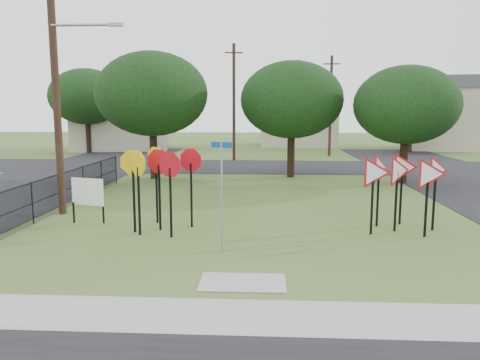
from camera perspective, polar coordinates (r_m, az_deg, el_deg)
name	(u,v)px	position (r m, az deg, el deg)	size (l,w,h in m)	color
ground	(247,252)	(13.36, 0.85, -8.75)	(140.00, 140.00, 0.00)	#3E5D23
sidewalk	(238,316)	(9.43, -0.23, -16.29)	(30.00, 1.60, 0.02)	#97968E
planting_strip	(234,348)	(8.36, -0.75, -19.75)	(30.00, 0.80, 0.02)	#3E5D23
street_left	(19,189)	(26.26, -25.33, -0.95)	(8.00, 50.00, 0.02)	black
street_far	(258,167)	(32.99, 2.26, 1.65)	(60.00, 8.00, 0.02)	black
curb_pad	(243,282)	(11.09, 0.33, -12.38)	(2.00, 1.20, 0.02)	#97968E
street_name_sign	(222,189)	(13.15, -2.24, -1.10)	(0.60, 0.24, 3.09)	#909398
stop_sign_cluster	(158,171)	(15.49, -9.95, 1.11)	(2.57, 2.29, 2.72)	black
yield_sign_cluster	(402,174)	(16.18, 19.18, 0.66)	(3.20, 1.80, 2.57)	black
info_board	(88,194)	(17.27, -18.09, -1.58)	(1.25, 0.37, 1.60)	black
utility_pole_main	(57,76)	(18.94, -21.45, 11.73)	(3.55, 0.33, 10.00)	#39241A
far_pole_a	(234,102)	(36.84, -0.75, 9.54)	(1.40, 0.24, 9.00)	#39241A
far_pole_b	(331,105)	(41.11, 10.98, 8.93)	(1.40, 0.24, 8.50)	#39241A
far_pole_c	(151,103)	(44.02, -10.79, 9.23)	(1.40, 0.24, 9.00)	#39241A
fence_run	(73,186)	(20.90, -19.71, -0.72)	(0.05, 11.55, 1.50)	black
house_left	(122,113)	(48.95, -14.21, 7.93)	(10.58, 8.88, 7.20)	#BCAF97
house_mid	(297,117)	(52.87, 7.02, 7.61)	(8.40, 8.40, 6.20)	#BCAF97
house_right	(439,113)	(51.79, 23.12, 7.53)	(8.30, 8.30, 7.20)	#BCAF97
tree_near_left	(152,94)	(27.54, -10.68, 10.25)	(6.40, 6.40, 7.27)	black
tree_near_mid	(292,100)	(27.79, 6.33, 9.68)	(6.00, 6.00, 6.80)	black
tree_near_right	(406,105)	(26.81, 19.62, 8.61)	(5.60, 5.60, 6.33)	black
tree_far_left	(86,97)	(45.84, -18.21, 9.64)	(6.80, 6.80, 7.73)	black
tree_far_right	(412,104)	(46.74, 20.19, 8.74)	(6.00, 6.00, 6.80)	black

